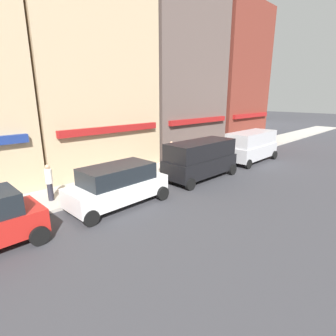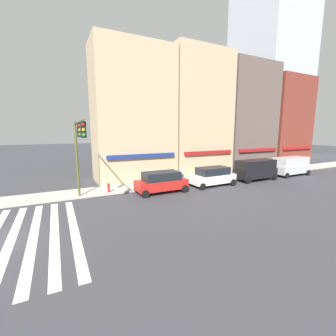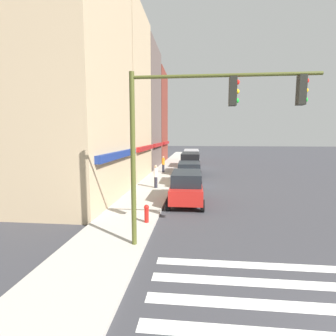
% 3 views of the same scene
% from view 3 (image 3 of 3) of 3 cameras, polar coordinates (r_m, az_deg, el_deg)
% --- Properties ---
extents(storefront_row, '(34.05, 5.30, 15.51)m').
position_cam_3_polar(storefront_row, '(29.25, -8.78, 13.44)').
color(storefront_row, tan).
rests_on(storefront_row, ground_plane).
extents(tower_distant, '(15.43, 15.65, 53.33)m').
position_cam_3_polar(tower_distant, '(68.07, -18.44, 26.06)').
color(tower_distant, '#B2B7C1').
rests_on(tower_distant, ground_plane).
extents(traffic_signal, '(0.32, 6.36, 6.37)m').
position_cam_3_polar(traffic_signal, '(9.20, 6.68, 10.17)').
color(traffic_signal, '#474C1E').
rests_on(traffic_signal, ground_plane).
extents(suv_red, '(4.73, 2.12, 1.94)m').
position_cam_3_polar(suv_red, '(16.39, 4.05, -3.99)').
color(suv_red, '#B21E19').
rests_on(suv_red, ground_plane).
extents(suv_white, '(4.75, 2.12, 1.94)m').
position_cam_3_polar(suv_white, '(22.13, 4.57, -1.10)').
color(suv_white, white).
rests_on(suv_white, ground_plane).
extents(van_black, '(5.01, 2.22, 2.34)m').
position_cam_3_polar(van_black, '(28.12, 4.90, 1.17)').
color(van_black, black).
rests_on(van_black, ground_plane).
extents(van_silver, '(5.03, 2.22, 2.34)m').
position_cam_3_polar(van_silver, '(34.34, 5.11, 2.25)').
color(van_silver, '#B7B7BC').
rests_on(van_silver, ground_plane).
extents(pedestrian_orange_vest, '(0.32, 0.32, 1.77)m').
position_cam_3_polar(pedestrian_orange_vest, '(28.79, -1.04, 0.91)').
color(pedestrian_orange_vest, '#23232D').
rests_on(pedestrian_orange_vest, sidewalk_left).
extents(pedestrian_white_shirt, '(0.32, 0.32, 1.77)m').
position_cam_3_polar(pedestrian_white_shirt, '(20.21, -2.68, -1.75)').
color(pedestrian_white_shirt, '#23232D').
rests_on(pedestrian_white_shirt, sidewalk_left).
extents(fire_hydrant, '(0.24, 0.24, 0.84)m').
position_cam_3_polar(fire_hydrant, '(12.38, -4.70, -9.67)').
color(fire_hydrant, red).
rests_on(fire_hydrant, sidewalk_left).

